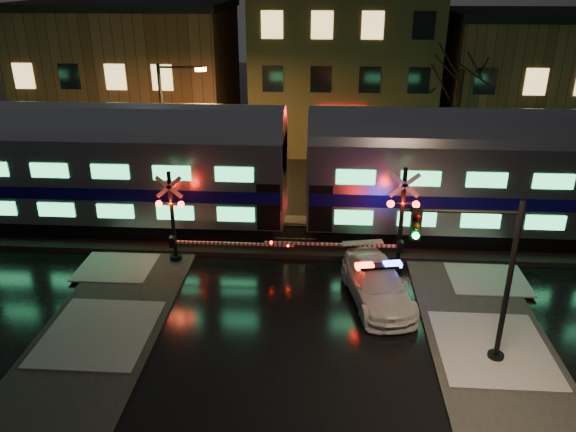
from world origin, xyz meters
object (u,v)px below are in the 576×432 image
object	(u,v)px
police_car	(377,284)
traffic_light	(480,281)
streetlight	(168,126)
crossing_signal_left	(181,227)
crossing_signal_right	(392,229)

from	to	relation	value
police_car	traffic_light	bearing A→B (deg)	-63.76
police_car	traffic_light	size ratio (longest dim) A/B	0.94
traffic_light	streetlight	world-z (taller)	streetlight
police_car	crossing_signal_left	distance (m)	8.28
crossing_signal_right	traffic_light	world-z (taller)	traffic_light
traffic_light	streetlight	size ratio (longest dim) A/B	0.75
crossing_signal_left	traffic_light	world-z (taller)	traffic_light
crossing_signal_left	streetlight	size ratio (longest dim) A/B	0.78
crossing_signal_left	streetlight	distance (m)	7.46
crossing_signal_right	traffic_light	size ratio (longest dim) A/B	1.14
police_car	streetlight	xyz separation A→B (m)	(-9.97, 9.12, 3.47)
traffic_light	crossing_signal_right	bearing A→B (deg)	109.62
police_car	crossing_signal_left	xyz separation A→B (m)	(-7.86, 2.42, 0.95)
crossing_signal_left	traffic_light	bearing A→B (deg)	-29.07
streetlight	crossing_signal_right	bearing A→B (deg)	-32.06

